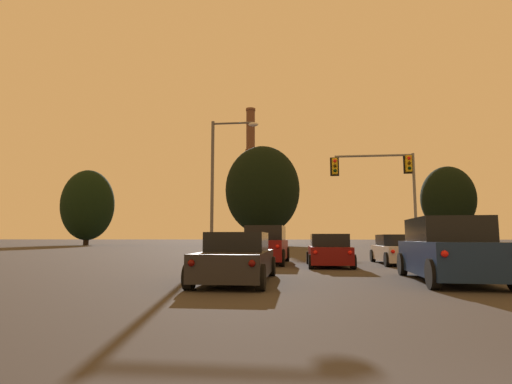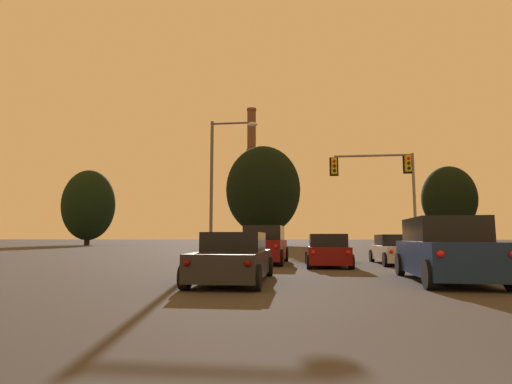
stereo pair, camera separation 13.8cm
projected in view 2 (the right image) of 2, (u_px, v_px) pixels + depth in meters
suv_left_lane_front at (265, 245)px, 19.83m from camera, size 2.19×4.94×1.86m
sedan_right_lane_front at (396, 250)px, 19.37m from camera, size 2.00×4.71×1.43m
suv_right_lane_second at (445, 251)px, 11.62m from camera, size 2.33×4.99×1.86m
hatchback_center_lane_front at (327, 251)px, 17.73m from camera, size 1.95×4.13×1.44m
sedan_left_lane_second at (234, 258)px, 11.63m from camera, size 2.00×4.71×1.43m
traffic_light_overhead_right at (386, 178)px, 25.58m from camera, size 5.44×0.50×6.67m
street_lamp at (219, 174)px, 24.73m from camera, size 2.98×0.36×8.56m
smokestack at (251, 188)px, 125.67m from camera, size 6.12×6.12×42.69m
treeline_far_right at (449, 199)px, 70.09m from camera, size 9.22×8.30×13.86m
treeline_center_right at (89, 205)px, 69.16m from camera, size 9.01×8.11×13.01m
treeline_right_mid at (263, 190)px, 67.82m from camera, size 12.61×11.35×16.88m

